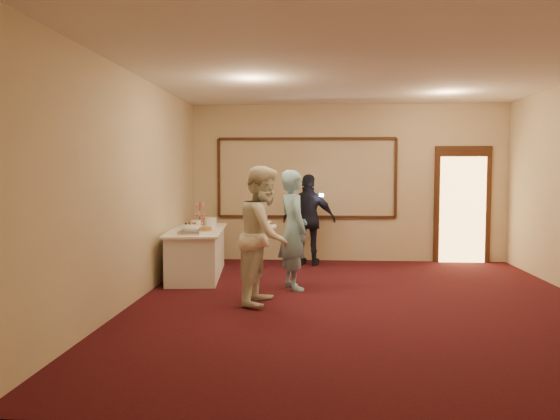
% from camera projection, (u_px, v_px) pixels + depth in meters
% --- Properties ---
extents(floor, '(7.00, 7.00, 0.00)m').
position_uv_depth(floor, '(363.00, 304.00, 7.08)').
color(floor, black).
rests_on(floor, ground).
extents(room_walls, '(6.04, 7.04, 3.02)m').
position_uv_depth(room_walls, '(365.00, 147.00, 6.94)').
color(room_walls, beige).
rests_on(room_walls, floor).
extents(wall_molding, '(3.45, 0.04, 1.55)m').
position_uv_depth(wall_molding, '(306.00, 178.00, 10.48)').
color(wall_molding, '#34200F').
rests_on(wall_molding, room_walls).
extents(doorway, '(1.05, 0.07, 2.20)m').
position_uv_depth(doorway, '(462.00, 205.00, 10.31)').
color(doorway, '#34200F').
rests_on(doorway, floor).
extents(buffet_table, '(1.08, 2.27, 0.77)m').
position_uv_depth(buffet_table, '(197.00, 252.00, 9.02)').
color(buffet_table, white).
rests_on(buffet_table, floor).
extents(pavlova_tray, '(0.34, 0.47, 0.17)m').
position_uv_depth(pavlova_tray, '(190.00, 230.00, 8.23)').
color(pavlova_tray, silver).
rests_on(pavlova_tray, buffet_table).
extents(cupcake_stand, '(0.30, 0.30, 0.44)m').
position_uv_depth(cupcake_stand, '(200.00, 216.00, 9.80)').
color(cupcake_stand, '#CF4545').
rests_on(cupcake_stand, buffet_table).
extents(plate_stack_a, '(0.17, 0.17, 0.14)m').
position_uv_depth(plate_stack_a, '(196.00, 224.00, 9.07)').
color(plate_stack_a, white).
rests_on(plate_stack_a, buffet_table).
extents(plate_stack_b, '(0.21, 0.21, 0.17)m').
position_uv_depth(plate_stack_b, '(211.00, 222.00, 9.31)').
color(plate_stack_b, white).
rests_on(plate_stack_b, buffet_table).
extents(tart, '(0.29, 0.29, 0.06)m').
position_uv_depth(tart, '(204.00, 230.00, 8.69)').
color(tart, white).
rests_on(tart, buffet_table).
extents(man, '(0.64, 0.75, 1.74)m').
position_uv_depth(man, '(293.00, 230.00, 7.94)').
color(man, '#85BED8').
rests_on(man, floor).
extents(woman, '(0.81, 0.97, 1.79)m').
position_uv_depth(woman, '(264.00, 235.00, 7.09)').
color(woman, white).
rests_on(woman, floor).
extents(guest, '(1.05, 0.61, 1.67)m').
position_uv_depth(guest, '(309.00, 220.00, 10.01)').
color(guest, black).
rests_on(guest, floor).
extents(camera_flash, '(0.08, 0.05, 0.05)m').
position_uv_depth(camera_flash, '(321.00, 195.00, 9.73)').
color(camera_flash, white).
rests_on(camera_flash, guest).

